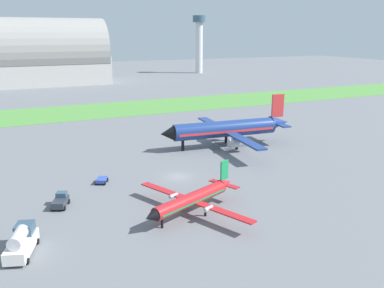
{
  "coord_description": "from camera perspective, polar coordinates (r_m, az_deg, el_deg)",
  "views": [
    {
      "loc": [
        -26.8,
        -63.81,
        24.91
      ],
      "look_at": [
        6.98,
        9.16,
        3.0
      ],
      "focal_mm": 38.39,
      "sensor_mm": 36.0,
      "label": 1
    }
  ],
  "objects": [
    {
      "name": "ground_plane",
      "position": [
        73.56,
        -1.95,
        -4.56
      ],
      "size": [
        600.0,
        600.0,
        0.0
      ],
      "primitive_type": "plane",
      "color": "slate"
    },
    {
      "name": "grass_taxiway_strip",
      "position": [
        138.84,
        -13.35,
        4.51
      ],
      "size": [
        360.0,
        28.0,
        0.08
      ],
      "primitive_type": "cube",
      "color": "#549342",
      "rests_on": "ground_plane"
    },
    {
      "name": "airplane_foreground_turboprop",
      "position": [
        58.32,
        0.1,
        -7.6
      ],
      "size": [
        17.01,
        19.61,
        6.22
      ],
      "rotation": [
        0.0,
        0.0,
        3.54
      ],
      "color": "red",
      "rests_on": "ground_plane"
    },
    {
      "name": "airplane_midfield_jet",
      "position": [
        92.06,
        4.95,
        2.09
      ],
      "size": [
        31.26,
        31.82,
        11.24
      ],
      "rotation": [
        0.0,
        0.0,
        3.05
      ],
      "color": "navy",
      "rests_on": "ground_plane"
    },
    {
      "name": "fuel_truck_near_gate",
      "position": [
        52.58,
        -22.63,
        -12.37
      ],
      "size": [
        4.32,
        6.93,
        3.29
      ],
      "rotation": [
        0.0,
        0.0,
        1.25
      ],
      "color": "white",
      "rests_on": "ground_plane"
    },
    {
      "name": "pushback_tug_midfield",
      "position": [
        64.07,
        -17.8,
        -7.53
      ],
      "size": [
        3.14,
        4.02,
        1.95
      ],
      "rotation": [
        0.0,
        0.0,
        1.17
      ],
      "color": "#2D333D",
      "rests_on": "ground_plane"
    },
    {
      "name": "baggage_cart_by_runway",
      "position": [
        71.95,
        -12.45,
        -4.91
      ],
      "size": [
        2.67,
        2.92,
        0.9
      ],
      "rotation": [
        0.0,
        0.0,
        4.22
      ],
      "color": "#334FB2",
      "rests_on": "ground_plane"
    },
    {
      "name": "hangar_distant",
      "position": [
        216.82,
        -20.6,
        11.3
      ],
      "size": [
        65.25,
        30.92,
        31.79
      ],
      "color": "#BCB7B2",
      "rests_on": "ground_plane"
    },
    {
      "name": "control_tower",
      "position": [
        263.86,
        0.99,
        14.33
      ],
      "size": [
        8.0,
        8.0,
        35.0
      ],
      "color": "silver",
      "rests_on": "ground_plane"
    }
  ]
}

